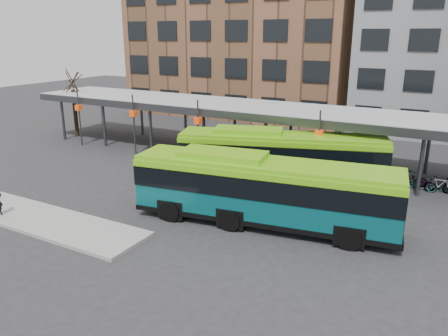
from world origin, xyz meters
TOP-DOWN VIEW (x-y plane):
  - ground at (0.00, 0.00)m, footprint 120.00×120.00m
  - boarding_island at (-5.50, -3.00)m, footprint 14.00×3.00m
  - canopy at (-0.06, 12.87)m, footprint 40.00×6.53m
  - tree at (-18.00, 12.00)m, footprint 1.64×1.64m
  - building_brick at (-10.00, 32.00)m, footprint 26.00×14.00m
  - bus_front at (5.48, 2.24)m, footprint 13.48×4.71m
  - bus_rear at (3.90, 8.58)m, footprint 13.16×6.65m
  - bike_rack at (12.40, 11.91)m, footprint 4.63×1.72m

SIDE VIEW (x-z plane):
  - ground at x=0.00m, z-range 0.00..0.00m
  - boarding_island at x=-5.50m, z-range 0.00..0.18m
  - bike_rack at x=12.40m, z-range -0.04..0.99m
  - bus_rear at x=3.90m, z-range 0.07..3.65m
  - bus_front at x=5.48m, z-range 0.08..3.72m
  - tree at x=-18.00m, z-range -0.36..5.23m
  - canopy at x=-0.06m, z-range 1.51..6.31m
  - building_brick at x=-10.00m, z-range 0.00..22.00m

